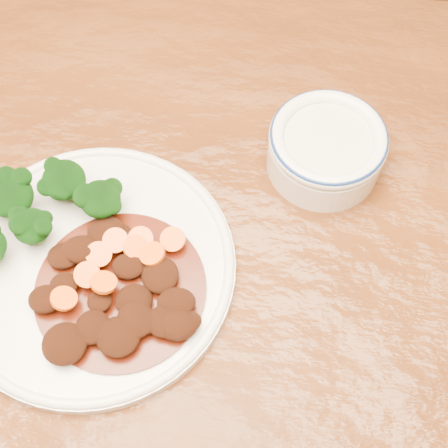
{
  "coord_description": "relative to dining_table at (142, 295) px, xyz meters",
  "views": [
    {
      "loc": [
        0.09,
        -0.28,
        1.36
      ],
      "look_at": [
        0.1,
        0.04,
        0.77
      ],
      "focal_mm": 50.0,
      "sensor_mm": 36.0,
      "label": 1
    }
  ],
  "objects": [
    {
      "name": "ground",
      "position": [
        0.0,
        0.0,
        -0.67
      ],
      "size": [
        4.0,
        4.0,
        0.0
      ],
      "primitive_type": "plane",
      "color": "#4A2312",
      "rests_on": "ground"
    },
    {
      "name": "dining_table",
      "position": [
        0.0,
        0.0,
        0.0
      ],
      "size": [
        1.6,
        1.09,
        0.75
      ],
      "rotation": [
        0.0,
        0.0,
        -0.13
      ],
      "color": "#5D2E10",
      "rests_on": "ground"
    },
    {
      "name": "dinner_plate",
      "position": [
        -0.04,
        -0.0,
        0.09
      ],
      "size": [
        0.3,
        0.3,
        0.02
      ],
      "rotation": [
        0.0,
        0.0,
        0.19
      ],
      "color": "silver",
      "rests_on": "dining_table"
    },
    {
      "name": "broccoli_florets",
      "position": [
        -0.09,
        0.05,
        0.12
      ],
      "size": [
        0.15,
        0.12,
        0.05
      ],
      "color": "#73914B",
      "rests_on": "dinner_plate"
    },
    {
      "name": "mince_stew",
      "position": [
        -0.01,
        -0.04,
        0.11
      ],
      "size": [
        0.18,
        0.18,
        0.03
      ],
      "color": "#491507",
      "rests_on": "dinner_plate"
    },
    {
      "name": "dip_bowl",
      "position": [
        0.22,
        0.13,
        0.11
      ],
      "size": [
        0.13,
        0.13,
        0.06
      ],
      "rotation": [
        0.0,
        0.0,
        -0.15
      ],
      "color": "silver",
      "rests_on": "dining_table"
    }
  ]
}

